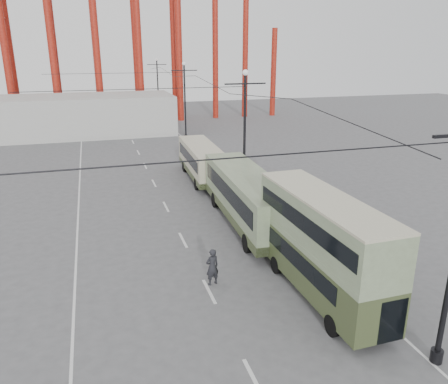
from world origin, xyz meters
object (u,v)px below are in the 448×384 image
object	(u,v)px
double_decker_bus	(322,242)
single_decker_cream	(202,160)
single_decker_green	(247,196)
pedestrian	(212,267)

from	to	relation	value
double_decker_bus	single_decker_cream	distance (m)	19.90
single_decker_green	pedestrian	distance (m)	7.94
double_decker_bus	pedestrian	xyz separation A→B (m)	(-4.41, 2.32, -1.74)
double_decker_bus	pedestrian	size ratio (longest dim) A/B	4.83
double_decker_bus	single_decker_green	xyz separation A→B (m)	(-0.29, 9.04, -0.77)
pedestrian	double_decker_bus	bearing A→B (deg)	137.91
single_decker_cream	double_decker_bus	bearing A→B (deg)	-86.42
double_decker_bus	pedestrian	bearing A→B (deg)	151.19
double_decker_bus	single_decker_cream	xyz separation A→B (m)	(-0.53, 19.87, -0.99)
single_decker_green	pedestrian	world-z (taller)	single_decker_green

